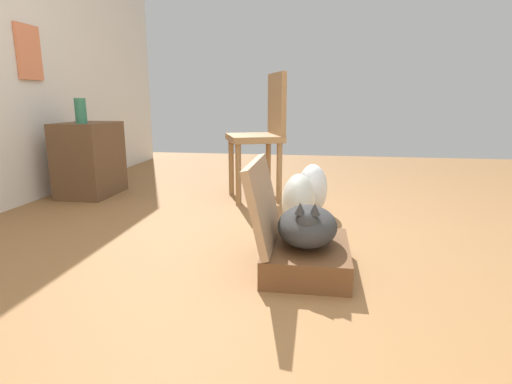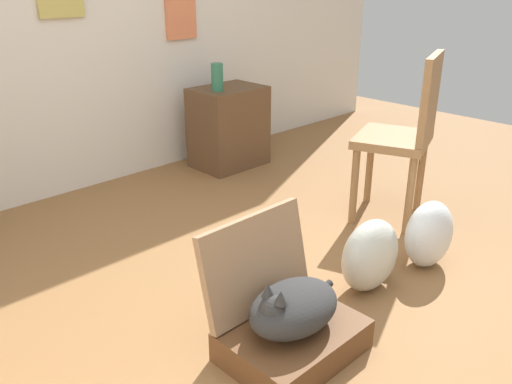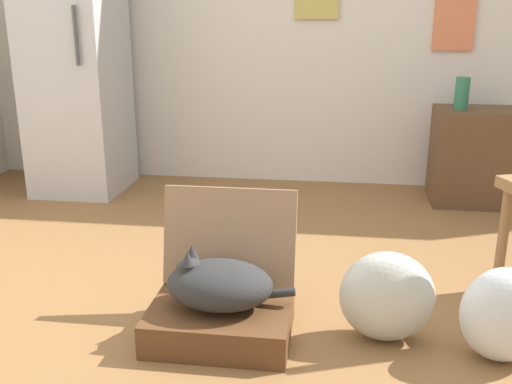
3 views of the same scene
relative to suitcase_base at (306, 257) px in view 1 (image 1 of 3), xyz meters
The scene contains 9 objects.
ground_plane 0.26m from the suitcase_base, ahead, with size 7.68×7.68×0.00m, color olive.
suitcase_base is the anchor object (origin of this frame).
suitcase_lid 0.34m from the suitcase_base, 90.00° to the left, with size 0.53×0.40×0.04m, color #9B7756.
cat 0.16m from the suitcase_base, behind, with size 0.48×0.28×0.23m.
plastic_bag_white 0.63m from the suitcase_base, ahead, with size 0.35×0.21×0.35m, color silver.
plastic_bag_clear 1.02m from the suitcase_base, ahead, with size 0.30×0.21×0.35m, color silver.
side_table 2.29m from the suitcase_base, 55.12° to the left, with size 0.53×0.39×0.61m, color brown.
vase_tall 2.26m from the suitcase_base, 57.41° to the left, with size 0.09×0.09×0.20m, color #2D7051.
chair 1.53m from the suitcase_base, 16.12° to the left, with size 0.57×0.54×1.00m.
Camera 1 is at (-2.10, -0.05, 0.80)m, focal length 28.50 mm.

